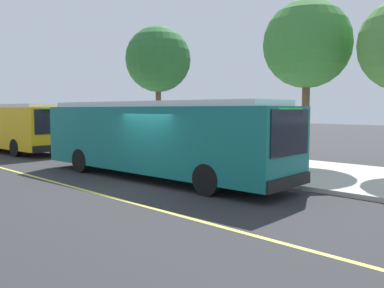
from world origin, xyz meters
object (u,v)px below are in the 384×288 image
object	(u,v)px
transit_bus_main	(157,136)
waiting_bench	(197,148)
route_sign_post	(201,125)
transit_bus_second	(9,126)
pedestrian_commuter	(204,142)

from	to	relation	value
transit_bus_main	waiting_bench	world-z (taller)	transit_bus_main
waiting_bench	route_sign_post	xyz separation A→B (m)	(2.51, -2.37, 1.32)
transit_bus_second	waiting_bench	world-z (taller)	transit_bus_second
waiting_bench	pedestrian_commuter	bearing A→B (deg)	-37.25
route_sign_post	pedestrian_commuter	world-z (taller)	route_sign_post
transit_bus_second	waiting_bench	distance (m)	12.68
waiting_bench	transit_bus_main	bearing A→B (deg)	-61.27
route_sign_post	transit_bus_main	bearing A→B (deg)	-83.13
transit_bus_main	waiting_bench	distance (m)	6.02
transit_bus_main	route_sign_post	distance (m)	2.88
transit_bus_main	route_sign_post	bearing A→B (deg)	96.87
transit_bus_main	transit_bus_second	distance (m)	14.36
route_sign_post	waiting_bench	bearing A→B (deg)	136.69
waiting_bench	route_sign_post	size ratio (longest dim) A/B	0.57
waiting_bench	pedestrian_commuter	distance (m)	2.20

